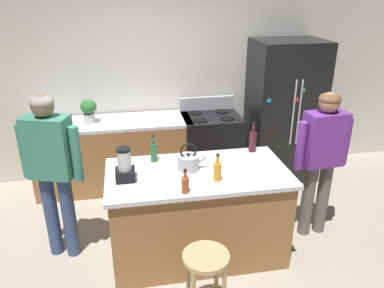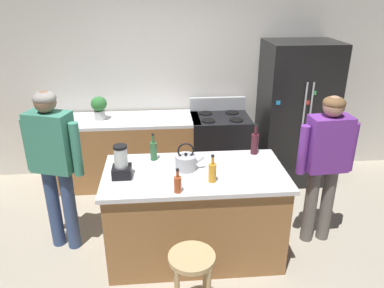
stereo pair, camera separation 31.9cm
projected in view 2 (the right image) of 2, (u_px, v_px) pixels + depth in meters
name	position (u px, v px, depth m)	size (l,w,h in m)	color
ground_plane	(195.00, 251.00, 3.84)	(14.00, 14.00, 0.00)	#B2A893
back_wall	(182.00, 78.00, 5.10)	(8.00, 0.10, 2.70)	silver
kitchen_island	(195.00, 213.00, 3.66)	(1.70, 0.88, 0.92)	#9E6B3D
back_counter_run	(124.00, 151.00, 5.02)	(2.00, 0.64, 0.92)	#9E6B3D
refrigerator	(296.00, 114.00, 4.97)	(0.90, 0.73, 1.88)	black
stove_range	(219.00, 148.00, 5.09)	(0.76, 0.65, 1.10)	black
person_by_island_left	(54.00, 158.00, 3.56)	(0.59, 0.33, 1.66)	#384C7A
person_by_sink_right	(326.00, 158.00, 3.68)	(0.59, 0.24, 1.58)	#66605B
bar_stool	(192.00, 270.00, 2.87)	(0.36, 0.36, 0.65)	tan
potted_plant	(99.00, 107.00, 4.75)	(0.20, 0.20, 0.30)	silver
blender_appliance	(121.00, 164.00, 3.34)	(0.17, 0.17, 0.30)	black
bottle_cooking_sauce	(178.00, 184.00, 3.11)	(0.06, 0.06, 0.22)	#B24C26
bottle_olive_oil	(154.00, 150.00, 3.68)	(0.07, 0.07, 0.28)	#2D6638
bottle_soda	(212.00, 172.00, 3.27)	(0.07, 0.07, 0.26)	orange
bottle_wine	(255.00, 143.00, 3.81)	(0.08, 0.08, 0.32)	#471923
tea_kettle	(186.00, 162.00, 3.49)	(0.28, 0.20, 0.27)	#B7BABF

